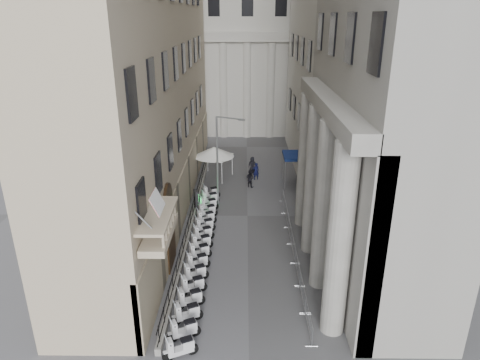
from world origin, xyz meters
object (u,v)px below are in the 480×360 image
Objects in this scene: security_tent at (211,150)px; pedestrian_b at (250,178)px; street_lamp at (220,154)px; scooter_0 at (181,357)px; info_kiosk at (196,201)px; pedestrian_a at (256,171)px.

security_tent is 5.23m from pedestrian_b.
street_lamp is at bearing 93.05° from pedestrian_b.
scooter_0 is 16.19m from info_kiosk.
info_kiosk reaches higher than pedestrian_b.
info_kiosk is at bearing 37.64° from pedestrian_a.
info_kiosk reaches higher than pedestrian_a.
info_kiosk is (-0.59, -8.41, -1.72)m from security_tent.
scooter_0 is 18.15m from street_lamp.
pedestrian_b reaches higher than scooter_0.
street_lamp is at bearing -79.00° from security_tent.
security_tent is at bearing 68.14° from info_kiosk.
security_tent is at bearing -2.72° from pedestrian_b.
security_tent reaches higher than pedestrian_b.
info_kiosk is (-1.95, -1.43, -3.58)m from street_lamp.
scooter_0 is 23.77m from pedestrian_a.
street_lamp is 5.92m from pedestrian_b.
pedestrian_b is (4.45, 5.36, -0.06)m from info_kiosk.
security_tent is 0.51× the size of street_lamp.
street_lamp reaches higher than pedestrian_b.
info_kiosk is at bearing -20.25° from scooter_0.
pedestrian_b is at bearing 55.03° from pedestrian_a.
security_tent is 4.93m from pedestrian_a.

